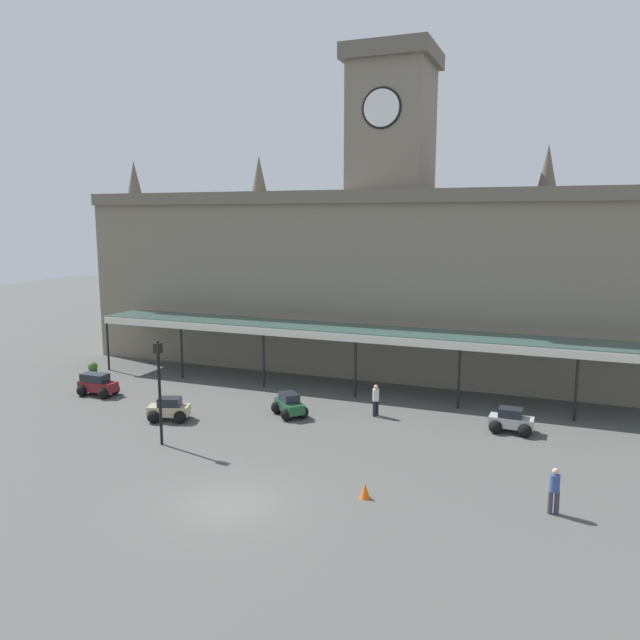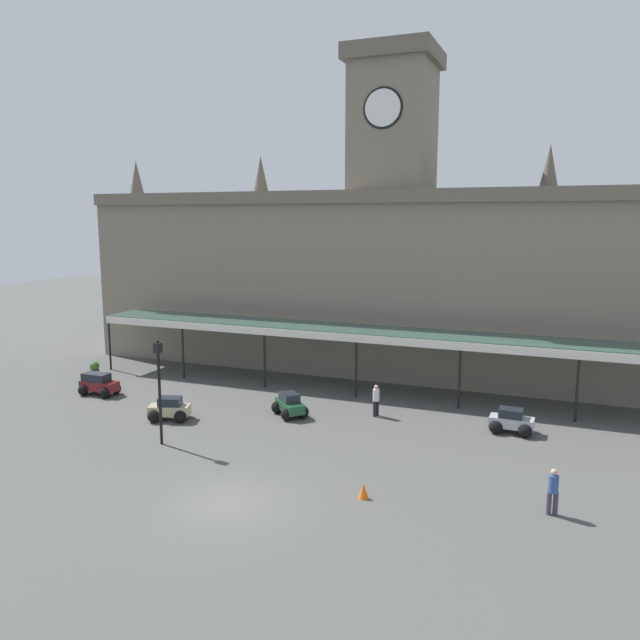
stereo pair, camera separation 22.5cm
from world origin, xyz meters
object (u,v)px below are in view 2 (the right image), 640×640
at_px(traffic_cone, 363,491).
at_px(car_silver_sedan, 511,423).
at_px(pedestrian_crossing_forecourt, 376,399).
at_px(car_green_sedan, 290,406).
at_px(car_maroon_estate, 99,385).
at_px(victorian_lamppost, 159,380).
at_px(car_beige_sedan, 170,410).
at_px(planter_forecourt_centre, 95,369).
at_px(pedestrian_beside_cars, 553,490).

bearing_deg(traffic_cone, car_silver_sedan, 64.88).
xyz_separation_m(car_silver_sedan, pedestrian_crossing_forecourt, (-6.77, 0.01, 0.41)).
height_order(car_green_sedan, traffic_cone, car_green_sedan).
distance_m(car_green_sedan, car_silver_sedan, 11.09).
distance_m(car_green_sedan, traffic_cone, 10.22).
height_order(car_maroon_estate, victorian_lamppost, victorian_lamppost).
distance_m(car_beige_sedan, planter_forecourt_centre, 11.34).
relative_size(car_silver_sedan, pedestrian_crossing_forecourt, 1.24).
xyz_separation_m(car_maroon_estate, car_beige_sedan, (6.55, -2.30, -0.06)).
bearing_deg(pedestrian_beside_cars, car_green_sedan, 153.19).
height_order(car_green_sedan, planter_forecourt_centre, car_green_sedan).
relative_size(car_silver_sedan, victorian_lamppost, 0.43).
height_order(traffic_cone, planter_forecourt_centre, planter_forecourt_centre).
distance_m(victorian_lamppost, planter_forecourt_centre, 14.65).
bearing_deg(planter_forecourt_centre, car_maroon_estate, -45.58).
height_order(car_silver_sedan, pedestrian_crossing_forecourt, pedestrian_crossing_forecourt).
distance_m(pedestrian_crossing_forecourt, traffic_cone, 9.73).
distance_m(car_beige_sedan, traffic_cone, 12.93).
bearing_deg(car_green_sedan, planter_forecourt_centre, 169.90).
relative_size(car_maroon_estate, car_beige_sedan, 1.01).
bearing_deg(pedestrian_crossing_forecourt, traffic_cone, -75.91).
relative_size(car_silver_sedan, planter_forecourt_centre, 2.16).
relative_size(pedestrian_crossing_forecourt, victorian_lamppost, 0.34).
bearing_deg(car_silver_sedan, planter_forecourt_centre, 177.50).
height_order(car_green_sedan, victorian_lamppost, victorian_lamppost).
distance_m(car_green_sedan, pedestrian_beside_cars, 14.63).
xyz_separation_m(car_beige_sedan, pedestrian_beside_cars, (18.45, -3.66, 0.41)).
bearing_deg(car_silver_sedan, victorian_lamppost, -152.82).
height_order(car_silver_sedan, pedestrian_beside_cars, pedestrian_beside_cars).
xyz_separation_m(car_silver_sedan, car_maroon_estate, (-22.92, -2.20, 0.06)).
distance_m(car_beige_sedan, pedestrian_beside_cars, 18.81).
bearing_deg(car_silver_sedan, car_beige_sedan, -164.61).
distance_m(pedestrian_beside_cars, victorian_lamppost, 16.88).
distance_m(pedestrian_beside_cars, traffic_cone, 6.63).
bearing_deg(car_maroon_estate, pedestrian_beside_cars, -13.41).
bearing_deg(traffic_cone, planter_forecourt_centre, 154.18).
distance_m(car_beige_sedan, pedestrian_crossing_forecourt, 10.62).
height_order(car_maroon_estate, car_beige_sedan, car_maroon_estate).
bearing_deg(planter_forecourt_centre, car_silver_sedan, -2.50).
distance_m(victorian_lamppost, traffic_cone, 10.78).
bearing_deg(victorian_lamppost, car_maroon_estate, 147.15).
relative_size(victorian_lamppost, traffic_cone, 8.62).
bearing_deg(car_beige_sedan, pedestrian_crossing_forecourt, 25.21).
relative_size(traffic_cone, planter_forecourt_centre, 0.59).
bearing_deg(pedestrian_beside_cars, victorian_lamppost, 177.84).
xyz_separation_m(car_silver_sedan, pedestrian_beside_cars, (2.08, -8.16, 0.41)).
bearing_deg(pedestrian_beside_cars, traffic_cone, -169.21).
bearing_deg(car_maroon_estate, victorian_lamppost, -32.85).
distance_m(car_green_sedan, pedestrian_crossing_forecourt, 4.51).
height_order(pedestrian_crossing_forecourt, victorian_lamppost, victorian_lamppost).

